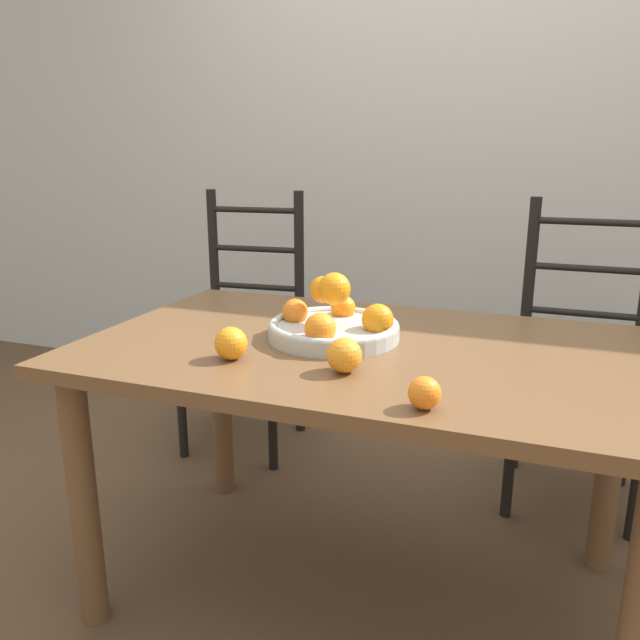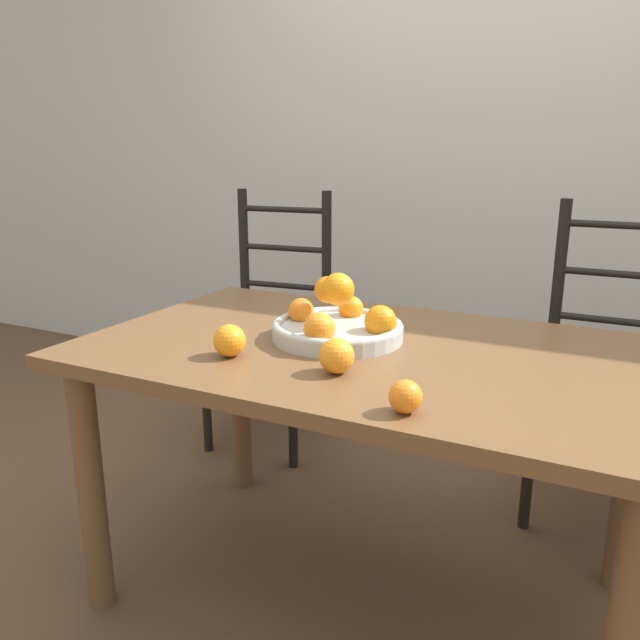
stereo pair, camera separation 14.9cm
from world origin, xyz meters
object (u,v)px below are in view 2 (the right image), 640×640
Objects in this scene: orange_loose_1 at (405,397)px; chair_right at (607,375)px; fruit_bowl at (338,324)px; orange_loose_0 at (230,341)px; chair_left at (272,328)px; orange_loose_2 at (337,356)px.

chair_right is at bearing 73.59° from orange_loose_1.
fruit_bowl is 1.00m from chair_right.
orange_loose_0 is 1.29m from chair_right.
chair_left is (-0.64, 0.73, -0.28)m from fruit_bowl.
orange_loose_0 is 0.99× the size of orange_loose_2.
orange_loose_0 is 0.27m from orange_loose_2.
fruit_bowl is at bearing 114.24° from orange_loose_2.
chair_right is (0.80, 0.97, -0.28)m from orange_loose_0.
chair_left is at bearing -179.99° from chair_right.
orange_loose_2 reaches higher than orange_loose_1.
orange_loose_2 is at bearing -65.76° from fruit_bowl.
orange_loose_1 is at bearing -54.59° from chair_left.
chair_left reaches higher than orange_loose_2.
chair_left is at bearing 115.72° from orange_loose_0.
orange_loose_2 is 1.13m from chair_right.
orange_loose_0 is 1.22× the size of orange_loose_1.
fruit_bowl reaches higher than orange_loose_1.
orange_loose_1 is at bearing -15.15° from orange_loose_0.
chair_left is 1.00× the size of chair_right.
orange_loose_0 is 0.49m from orange_loose_1.
fruit_bowl is at bearing -54.22° from chair_left.
orange_loose_2 is at bearing -118.71° from chair_right.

